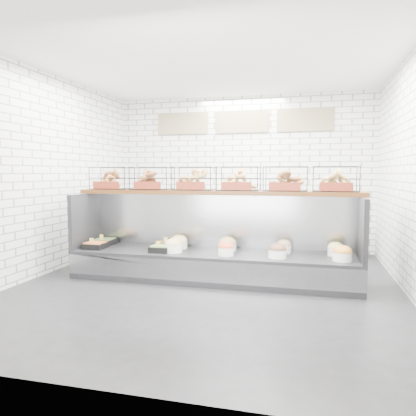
# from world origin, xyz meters

# --- Properties ---
(ground) EXTENTS (5.50, 5.50, 0.00)m
(ground) POSITION_xyz_m (0.00, 0.00, 0.00)
(ground) COLOR black
(ground) RESTS_ON ground
(room_shell) EXTENTS (5.02, 5.51, 3.01)m
(room_shell) POSITION_xyz_m (0.00, 0.60, 2.06)
(room_shell) COLOR white
(room_shell) RESTS_ON ground
(display_case) EXTENTS (4.00, 0.90, 1.20)m
(display_case) POSITION_xyz_m (0.01, 0.35, 0.33)
(display_case) COLOR black
(display_case) RESTS_ON ground
(bagel_shelf) EXTENTS (4.10, 0.50, 0.40)m
(bagel_shelf) POSITION_xyz_m (-0.00, 0.52, 1.39)
(bagel_shelf) COLOR #40210D
(bagel_shelf) RESTS_ON display_case
(prep_counter) EXTENTS (4.00, 0.60, 1.20)m
(prep_counter) POSITION_xyz_m (-0.01, 2.43, 0.47)
(prep_counter) COLOR #93969B
(prep_counter) RESTS_ON ground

